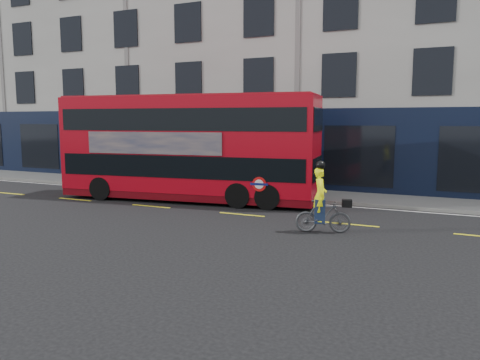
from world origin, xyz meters
The scene contains 8 objects.
ground centered at (0.00, 0.00, 0.00)m, with size 120.00×120.00×0.00m, color black.
pavement centered at (0.00, 6.50, 0.06)m, with size 60.00×3.00×0.12m, color slate.
kerb centered at (0.00, 5.00, 0.07)m, with size 60.00×0.12×0.13m, color gray.
building_terrace centered at (0.00, 12.94, 7.49)m, with size 50.00×10.07×15.00m.
road_edge_line centered at (0.00, 4.70, 0.00)m, with size 58.00×0.10×0.01m, color silver.
lane_dashes centered at (0.00, 1.50, 0.00)m, with size 58.00×0.12×0.01m, color gold, non-canonical shape.
bus centered at (-3.36, 3.44, 2.30)m, with size 11.34×3.82×4.49m.
cyclist centered at (3.38, 0.00, 0.75)m, with size 1.75×0.95×2.23m.
Camera 1 is at (6.90, -13.90, 3.45)m, focal length 35.00 mm.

